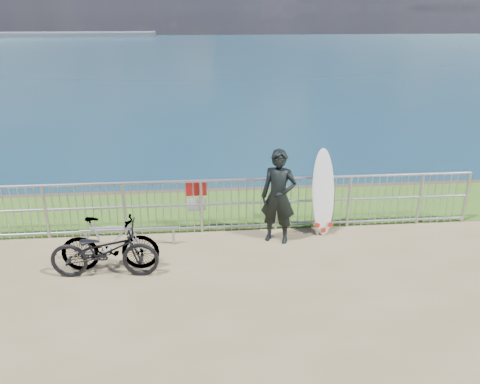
{
  "coord_description": "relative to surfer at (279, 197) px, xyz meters",
  "views": [
    {
      "loc": [
        -0.5,
        -6.95,
        4.22
      ],
      "look_at": [
        0.24,
        1.2,
        1.0
      ],
      "focal_mm": 35.0,
      "sensor_mm": 36.0,
      "label": 1
    }
  ],
  "objects": [
    {
      "name": "bicycle_far",
      "position": [
        -3.03,
        -0.83,
        -0.41
      ],
      "size": [
        1.67,
        0.51,
        1.0
      ],
      "primitive_type": "imported",
      "rotation": [
        0.0,
        0.0,
        1.54
      ],
      "color": "black",
      "rests_on": "ground"
    },
    {
      "name": "grass_strip",
      "position": [
        -0.96,
        1.59,
        -0.9
      ],
      "size": [
        120.0,
        120.0,
        0.0
      ],
      "primitive_type": "plane",
      "color": "#2F5A18",
      "rests_on": "ground"
    },
    {
      "name": "railing",
      "position": [
        -0.95,
        0.49,
        -0.33
      ],
      "size": [
        10.06,
        0.1,
        1.13
      ],
      "color": "#989AA0",
      "rests_on": "ground"
    },
    {
      "name": "seascape",
      "position": [
        -44.71,
        146.38,
        -4.94
      ],
      "size": [
        260.0,
        260.0,
        5.0
      ],
      "color": "brown",
      "rests_on": "ground"
    },
    {
      "name": "surfboard",
      "position": [
        0.94,
        0.28,
        -0.12
      ],
      "size": [
        0.48,
        0.43,
        1.73
      ],
      "color": "silver",
      "rests_on": "ground"
    },
    {
      "name": "bicycle_near",
      "position": [
        -3.09,
        -1.03,
        -0.44
      ],
      "size": [
        1.82,
        0.71,
        0.94
      ],
      "primitive_type": "imported",
      "rotation": [
        0.0,
        0.0,
        1.52
      ],
      "color": "black",
      "rests_on": "ground"
    },
    {
      "name": "bike_rack",
      "position": [
        -2.82,
        -0.0,
        -0.6
      ],
      "size": [
        1.83,
        0.05,
        0.38
      ],
      "color": "#989AA0",
      "rests_on": "ground"
    },
    {
      "name": "surfer",
      "position": [
        0.0,
        0.0,
        0.0
      ],
      "size": [
        0.78,
        0.65,
        1.82
      ],
      "primitive_type": "imported",
      "rotation": [
        0.0,
        0.0,
        -0.38
      ],
      "color": "black",
      "rests_on": "ground"
    }
  ]
}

